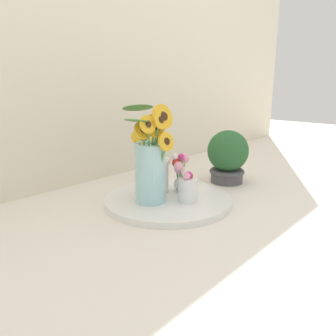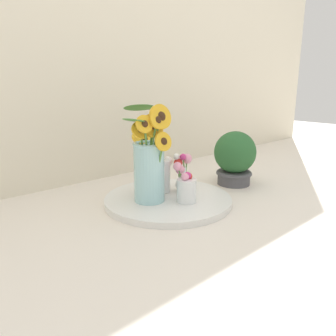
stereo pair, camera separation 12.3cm
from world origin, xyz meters
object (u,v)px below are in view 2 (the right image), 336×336
at_px(mason_jar_sunflowers, 149,162).
at_px(potted_plant, 235,157).
at_px(vase_bulb_right, 182,174).
at_px(vase_small_back, 161,171).
at_px(serving_tray, 168,200).
at_px(vase_small_center, 186,187).

distance_m(mason_jar_sunflowers, potted_plant, 0.47).
relative_size(vase_bulb_right, potted_plant, 0.65).
bearing_deg(vase_small_back, vase_bulb_right, -44.55).
bearing_deg(serving_tray, vase_small_center, -79.46).
bearing_deg(vase_bulb_right, mason_jar_sunflowers, 178.40).
height_order(mason_jar_sunflowers, vase_small_back, mason_jar_sunflowers).
bearing_deg(vase_small_back, potted_plant, -13.66).
relative_size(vase_small_back, potted_plant, 0.83).
distance_m(vase_small_center, vase_bulb_right, 0.12).
relative_size(serving_tray, vase_bulb_right, 3.10).
height_order(serving_tray, mason_jar_sunflowers, mason_jar_sunflowers).
bearing_deg(potted_plant, vase_small_back, 166.34).
relative_size(mason_jar_sunflowers, potted_plant, 1.48).
xyz_separation_m(vase_bulb_right, vase_small_back, (-0.06, 0.06, 0.01)).
xyz_separation_m(vase_small_center, vase_bulb_right, (0.07, 0.09, 0.02)).
xyz_separation_m(serving_tray, potted_plant, (0.38, -0.02, 0.11)).
bearing_deg(serving_tray, vase_small_back, 69.54).
xyz_separation_m(mason_jar_sunflowers, vase_bulb_right, (0.16, -0.00, -0.07)).
xyz_separation_m(serving_tray, vase_small_center, (0.02, -0.08, 0.07)).
height_order(mason_jar_sunflowers, potted_plant, mason_jar_sunflowers).
distance_m(vase_bulb_right, vase_small_back, 0.08).
xyz_separation_m(mason_jar_sunflowers, potted_plant, (0.46, -0.03, -0.05)).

